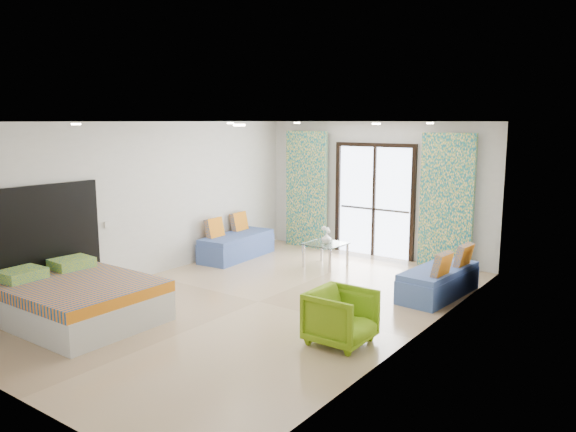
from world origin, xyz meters
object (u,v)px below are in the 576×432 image
Objects in this scene: daybed_left at (236,245)px; daybed_right at (439,281)px; bed at (78,300)px; armchair at (341,314)px; coffee_table at (326,246)px.

daybed_right is (4.23, -0.04, -0.01)m from daybed_left.
armchair is at bearing 23.41° from bed.
daybed_right reaches higher than coffee_table.
coffee_table is (1.83, 0.46, 0.14)m from daybed_left.
daybed_left reaches higher than bed.
daybed_right reaches higher than bed.
armchair is at bearing -54.85° from coffee_table.
daybed_left is 1.05× the size of daybed_right.
daybed_right is at bearing -6.46° from armchair.
coffee_table is 3.69m from armchair.
daybed_left reaches higher than coffee_table.
daybed_right is 2.14× the size of coffee_table.
daybed_right is (3.59, 3.96, -0.04)m from bed.
bed is at bearing -127.43° from daybed_right.
daybed_right is at bearing -4.84° from daybed_left.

